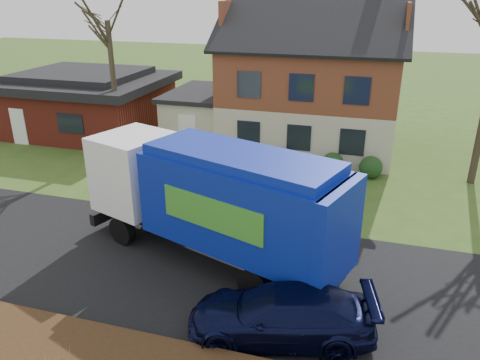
# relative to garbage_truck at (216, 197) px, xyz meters

# --- Properties ---
(ground) EXTENTS (120.00, 120.00, 0.00)m
(ground) POSITION_rel_garbage_truck_xyz_m (-0.97, -0.65, -2.31)
(ground) COLOR #35531B
(ground) RESTS_ON ground
(road) EXTENTS (80.00, 7.00, 0.02)m
(road) POSITION_rel_garbage_truck_xyz_m (-0.97, -0.65, -2.30)
(road) COLOR black
(road) RESTS_ON ground
(main_house) EXTENTS (12.95, 8.95, 9.26)m
(main_house) POSITION_rel_garbage_truck_xyz_m (0.52, 13.26, 1.72)
(main_house) COLOR #C1B89B
(main_house) RESTS_ON ground
(ranch_house) EXTENTS (9.80, 8.20, 3.70)m
(ranch_house) POSITION_rel_garbage_truck_xyz_m (-12.97, 12.35, -0.49)
(ranch_house) COLOR maroon
(ranch_house) RESTS_ON ground
(garbage_truck) EXTENTS (9.64, 5.40, 4.00)m
(garbage_truck) POSITION_rel_garbage_truck_xyz_m (0.00, 0.00, 0.00)
(garbage_truck) COLOR black
(garbage_truck) RESTS_ON ground
(silver_sedan) EXTENTS (4.76, 3.20, 1.48)m
(silver_sedan) POSITION_rel_garbage_truck_xyz_m (-1.53, 2.94, -1.56)
(silver_sedan) COLOR #AAADB2
(silver_sedan) RESTS_ON ground
(navy_wagon) EXTENTS (5.10, 2.94, 1.39)m
(navy_wagon) POSITION_rel_garbage_truck_xyz_m (2.79, -3.01, -1.61)
(navy_wagon) COLOR black
(navy_wagon) RESTS_ON ground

